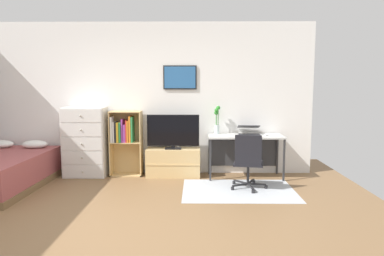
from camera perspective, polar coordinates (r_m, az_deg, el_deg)
ground_plane at (r=4.28m, az=-13.05°, el=-15.10°), size 7.20×7.20×0.00m
wall_back_with_posters at (r=6.36m, az=-8.16°, el=4.75°), size 6.12×0.09×2.70m
area_rug at (r=5.45m, az=7.63°, el=-10.05°), size 1.70×1.20×0.01m
dresser at (r=6.39m, az=-17.03°, el=-2.20°), size 0.72×0.46×1.21m
bookshelf at (r=6.26m, az=-10.95°, el=-1.49°), size 0.55×0.30×1.14m
tv_stand at (r=6.18m, az=-3.07°, el=-5.63°), size 0.94×0.41×0.49m
television at (r=6.06m, az=-3.11°, el=-0.62°), size 0.91×0.16×0.60m
desk at (r=6.16m, az=8.62°, el=-2.37°), size 1.29×0.55×0.74m
office_chair at (r=5.40m, az=9.18°, el=-5.25°), size 0.58×0.57×0.86m
laptop at (r=6.14m, az=9.30°, el=-0.47°), size 0.39×0.42×0.17m
computer_mouse at (r=6.08m, az=12.06°, el=-1.08°), size 0.06×0.10×0.03m
bamboo_vase at (r=6.16m, az=4.09°, el=1.17°), size 0.11×0.10×0.50m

